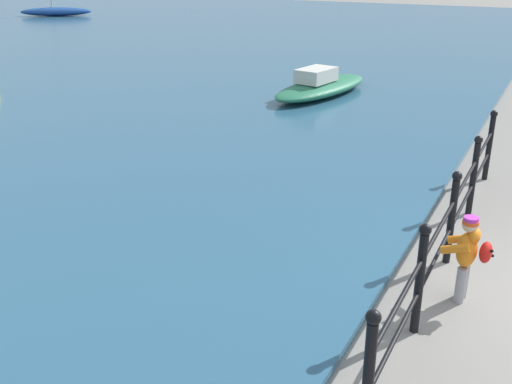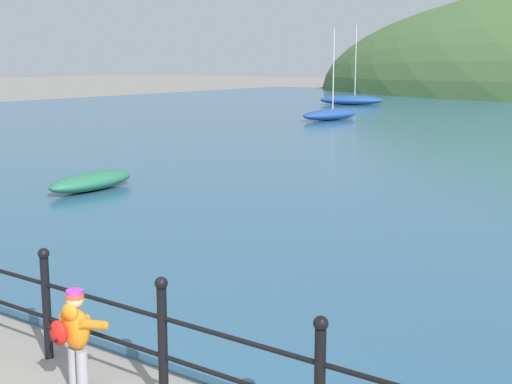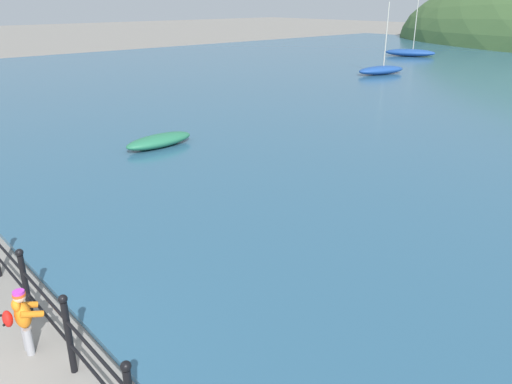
% 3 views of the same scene
% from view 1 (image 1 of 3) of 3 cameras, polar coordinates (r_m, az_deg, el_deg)
% --- Properties ---
extents(iron_railing, '(6.80, 0.12, 1.21)m').
position_cam_1_polar(iron_railing, '(7.66, 18.17, -2.09)').
color(iron_railing, black).
rests_on(iron_railing, ground).
extents(child_in_coat, '(0.40, 0.54, 1.00)m').
position_cam_1_polar(child_in_coat, '(6.89, 19.58, -5.34)').
color(child_in_coat, '#99999E').
rests_on(child_in_coat, ground).
extents(boat_red_dinghy, '(3.25, 4.03, 5.08)m').
position_cam_1_polar(boat_red_dinghy, '(39.54, -18.50, 16.02)').
color(boat_red_dinghy, '#1E4793').
rests_on(boat_red_dinghy, water).
extents(boat_nearest_quay, '(4.08, 1.93, 0.74)m').
position_cam_1_polar(boat_nearest_quay, '(16.19, 6.20, 10.02)').
color(boat_nearest_quay, '#287551').
rests_on(boat_nearest_quay, water).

